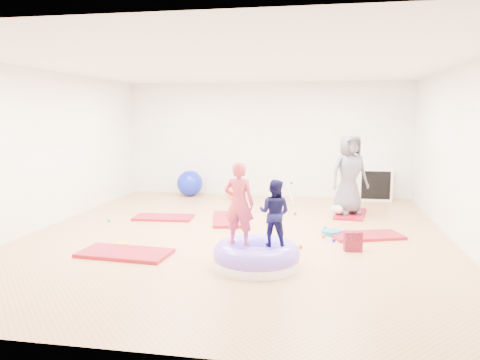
# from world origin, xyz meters

# --- Properties ---
(room) EXTENTS (7.01, 8.01, 2.81)m
(room) POSITION_xyz_m (0.00, 0.00, 1.40)
(room) COLOR tan
(room) RESTS_ON ground
(gym_mat_front_left) EXTENTS (1.35, 0.75, 0.05)m
(gym_mat_front_left) POSITION_xyz_m (-1.39, -1.39, 0.03)
(gym_mat_front_left) COLOR maroon
(gym_mat_front_left) RESTS_ON ground
(gym_mat_mid_left) EXTENTS (1.17, 0.65, 0.05)m
(gym_mat_mid_left) POSITION_xyz_m (-1.65, 1.00, 0.02)
(gym_mat_mid_left) COLOR maroon
(gym_mat_mid_left) RESTS_ON ground
(gym_mat_center_back) EXTENTS (0.93, 1.43, 0.05)m
(gym_mat_center_back) POSITION_xyz_m (-0.33, 1.07, 0.03)
(gym_mat_center_back) COLOR maroon
(gym_mat_center_back) RESTS_ON ground
(gym_mat_right) EXTENTS (1.28, 0.93, 0.05)m
(gym_mat_right) POSITION_xyz_m (2.15, 0.26, 0.02)
(gym_mat_right) COLOR maroon
(gym_mat_right) RESTS_ON ground
(gym_mat_rear_right) EXTENTS (0.72, 1.21, 0.05)m
(gym_mat_rear_right) POSITION_xyz_m (1.97, 1.99, 0.02)
(gym_mat_rear_right) COLOR maroon
(gym_mat_rear_right) RESTS_ON ground
(inflatable_cushion) EXTENTS (1.16, 1.16, 0.37)m
(inflatable_cushion) POSITION_xyz_m (0.56, -1.56, 0.14)
(inflatable_cushion) COLOR white
(inflatable_cushion) RESTS_ON ground
(child_pink) EXTENTS (0.44, 0.32, 1.12)m
(child_pink) POSITION_xyz_m (0.32, -1.54, 0.90)
(child_pink) COLOR #D0394D
(child_pink) RESTS_ON inflatable_cushion
(child_navy) EXTENTS (0.50, 0.43, 0.89)m
(child_navy) POSITION_xyz_m (0.79, -1.53, 0.78)
(child_navy) COLOR #0F0E3A
(child_navy) RESTS_ON inflatable_cushion
(adult_caregiver) EXTENTS (0.93, 0.81, 1.60)m
(adult_caregiver) POSITION_xyz_m (1.92, 1.94, 0.85)
(adult_caregiver) COLOR #555460
(adult_caregiver) RESTS_ON gym_mat_rear_right
(infant) EXTENTS (0.33, 0.34, 0.19)m
(infant) POSITION_xyz_m (1.73, 1.79, 0.15)
(infant) COLOR #A7BFD7
(infant) RESTS_ON gym_mat_rear_right
(ball_pit_balls) EXTENTS (4.24, 3.16, 0.06)m
(ball_pit_balls) POSITION_xyz_m (0.32, 0.15, 0.03)
(ball_pit_balls) COLOR #0F1EBD
(ball_pit_balls) RESTS_ON ground
(exercise_ball_blue) EXTENTS (0.64, 0.64, 0.64)m
(exercise_ball_blue) POSITION_xyz_m (-1.86, 3.56, 0.32)
(exercise_ball_blue) COLOR #0F1EBD
(exercise_ball_blue) RESTS_ON ground
(exercise_ball_orange) EXTENTS (0.40, 0.40, 0.40)m
(exercise_ball_orange) POSITION_xyz_m (-0.63, 3.14, 0.20)
(exercise_ball_orange) COLOR orange
(exercise_ball_orange) RESTS_ON ground
(infant_play_gym) EXTENTS (0.62, 0.58, 0.47)m
(infant_play_gym) POSITION_xyz_m (0.46, 3.13, 0.32)
(infant_play_gym) COLOR white
(infant_play_gym) RESTS_ON ground
(cube_shelf) EXTENTS (0.77, 0.38, 0.77)m
(cube_shelf) POSITION_xyz_m (2.62, 3.79, 0.38)
(cube_shelf) COLOR white
(cube_shelf) RESTS_ON ground
(balance_disc) EXTENTS (0.32, 0.32, 0.07)m
(balance_disc) POSITION_xyz_m (1.57, 0.33, 0.04)
(balance_disc) COLOR teal
(balance_disc) RESTS_ON ground
(backpack) EXTENTS (0.28, 0.20, 0.30)m
(backpack) POSITION_xyz_m (1.87, -0.59, 0.15)
(backpack) COLOR #B51839
(backpack) RESTS_ON ground
(yellow_toy) EXTENTS (0.19, 0.19, 0.03)m
(yellow_toy) POSITION_xyz_m (-1.67, -0.88, 0.01)
(yellow_toy) COLOR yellow
(yellow_toy) RESTS_ON ground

